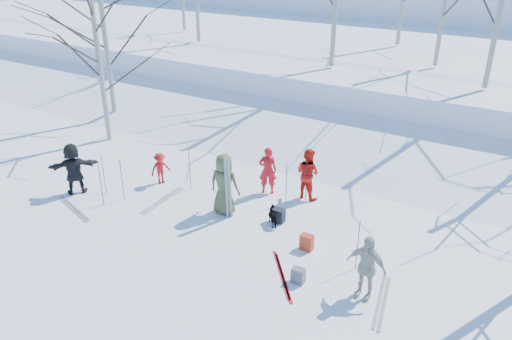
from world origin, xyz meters
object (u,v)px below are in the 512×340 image
Objects in this scene: backpack_red at (307,242)px; backpack_dark at (278,215)px; skier_olive_center at (224,184)px; skier_grey_west at (74,169)px; dog at (274,217)px; backpack_grey at (298,276)px; skier_red_north at (268,170)px; skier_redor_behind at (308,173)px; skier_red_seated at (160,168)px; skier_cream_east at (366,267)px.

backpack_red is 1.51m from backpack_dark.
skier_grey_west is (-4.64, -1.36, -0.09)m from skier_olive_center.
skier_olive_center is 3.02× the size of dog.
backpack_grey is 0.95× the size of backpack_dark.
skier_grey_west is at bearing 3.33° from skier_red_north.
skier_olive_center is at bearing 148.09° from skier_grey_west.
skier_redor_behind is at bearing 88.50° from backpack_dark.
skier_grey_west is (-6.27, -3.41, 0.02)m from skier_redor_behind.
skier_red_seated is 4.38m from dog.
backpack_dark reaches higher than backpack_grey.
backpack_red is at bearing 161.33° from skier_olive_center.
backpack_dark is at bearing 146.93° from skier_grey_west.
skier_cream_east is 9.36m from skier_grey_west.
skier_grey_west reaches higher than skier_cream_east.
skier_olive_center reaches higher than skier_red_seated.
skier_grey_west is at bearing -175.75° from skier_cream_east.
skier_redor_behind is at bearing 136.18° from skier_cream_east.
skier_cream_east reaches higher than skier_red_seated.
backpack_grey is at bearing 101.31° from skier_red_north.
skier_red_seated is at bearing 170.28° from backpack_red.
skier_grey_west reaches higher than skier_red_seated.
skier_cream_east is (3.09, -3.53, -0.02)m from skier_redor_behind.
skier_red_north is 4.51m from backpack_grey.
skier_cream_east is at bearing 102.95° from dog.
backpack_grey is at bearing -51.66° from backpack_dark.
skier_cream_east is (4.26, -3.16, 0.02)m from skier_red_north.
skier_cream_east is 2.19m from backpack_red.
skier_red_seated reaches higher than dog.
dog is 1.43m from backpack_red.
skier_olive_center is 1.75m from skier_red_north.
backpack_dark is at bearing 128.34° from backpack_grey.
skier_cream_east is at bearing -82.81° from skier_red_seated.
skier_redor_behind is at bearing 115.70° from backpack_red.
skier_red_north is at bearing -104.92° from dog.
backpack_red is at bearing 107.54° from backpack_grey.
skier_red_north is at bearing 28.63° from skier_redor_behind.
skier_olive_center reaches higher than backpack_dark.
skier_grey_west is 4.29× the size of backpack_grey.
skier_grey_west reaches higher than dog.
skier_olive_center is 4.94m from skier_cream_east.
skier_cream_east is at bearing 131.04° from skier_grey_west.
dog is 1.43× the size of backpack_red.
skier_cream_east reaches higher than skier_red_north.
skier_olive_center is at bearing -77.90° from skier_red_seated.
skier_cream_east is 3.72× the size of backpack_red.
skier_grey_west is 6.48m from backpack_dark.
skier_olive_center is 2.87m from skier_red_seated.
dog is (1.55, 0.13, -0.65)m from skier_olive_center.
backpack_grey is at bearing -88.82° from skier_red_seated.
skier_olive_center reaches higher than backpack_red.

